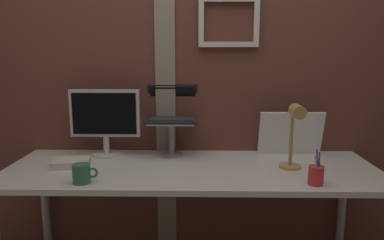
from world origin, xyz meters
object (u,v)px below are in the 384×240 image
at_px(monitor, 105,117).
at_px(whiteboard_panel, 291,133).
at_px(desk_lamp, 295,130).
at_px(pen_cup, 316,175).
at_px(laptop, 172,110).
at_px(coffee_mug, 82,174).

height_order(monitor, whiteboard_panel, monitor).
height_order(desk_lamp, pen_cup, desk_lamp).
height_order(monitor, desk_lamp, monitor).
bearing_deg(laptop, whiteboard_panel, -2.40).
bearing_deg(desk_lamp, monitor, 165.05).
relative_size(monitor, pen_cup, 2.46).
distance_m(laptop, pen_cup, 0.95).
bearing_deg(whiteboard_panel, coffee_mug, -155.24).
height_order(laptop, pen_cup, laptop).
distance_m(whiteboard_panel, pen_cup, 0.53).
height_order(monitor, pen_cup, monitor).
bearing_deg(coffee_mug, monitor, 90.28).
distance_m(monitor, desk_lamp, 1.12).
bearing_deg(coffee_mug, pen_cup, 0.00).
distance_m(whiteboard_panel, coffee_mug, 1.26).
relative_size(monitor, coffee_mug, 3.40).
height_order(monitor, laptop, laptop).
bearing_deg(monitor, pen_cup, -23.29).
relative_size(desk_lamp, coffee_mug, 2.94).
distance_m(laptop, coffee_mug, 0.73).
distance_m(desk_lamp, pen_cup, 0.28).
xyz_separation_m(monitor, laptop, (0.41, 0.07, 0.03)).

